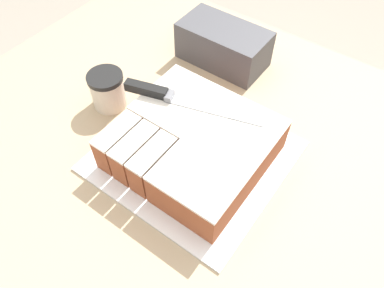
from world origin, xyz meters
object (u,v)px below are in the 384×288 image
object	(u,v)px
cake_board	(192,157)
cake	(193,144)
coffee_cup	(108,90)
storage_box	(223,45)
knife	(165,95)

from	to	relation	value
cake_board	cake	distance (m)	0.05
cake	coffee_cup	distance (m)	0.27
cake_board	cake	world-z (taller)	cake
cake	storage_box	size ratio (longest dim) A/B	1.30
cake_board	cake	xyz separation A→B (m)	(0.00, 0.00, 0.05)
cake_board	coffee_cup	size ratio (longest dim) A/B	4.17
cake_board	coffee_cup	world-z (taller)	coffee_cup
storage_box	cake	bearing A→B (deg)	-67.52
coffee_cup	cake_board	bearing A→B (deg)	-3.40
coffee_cup	storage_box	xyz separation A→B (m)	(0.14, 0.31, 0.01)
storage_box	knife	bearing A→B (deg)	-84.81
knife	coffee_cup	world-z (taller)	knife
coffee_cup	cake	bearing A→B (deg)	-2.91
cake_board	coffee_cup	bearing A→B (deg)	176.60
coffee_cup	storage_box	size ratio (longest dim) A/B	0.39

